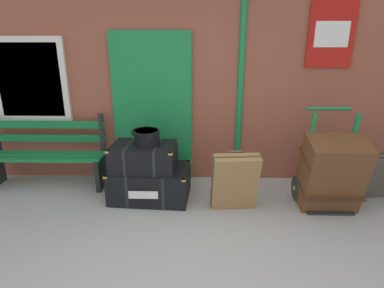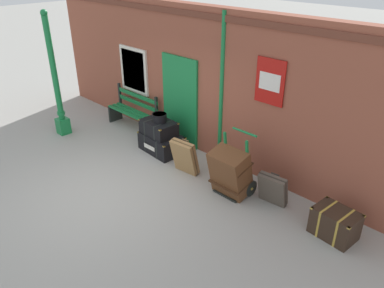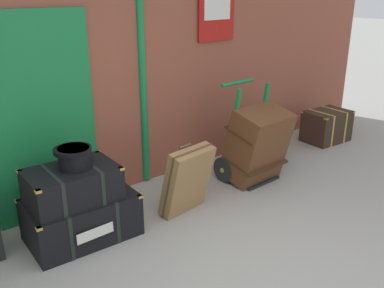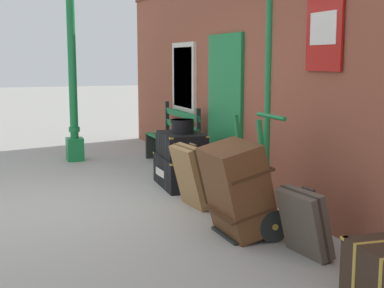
{
  "view_description": "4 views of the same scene",
  "coord_description": "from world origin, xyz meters",
  "px_view_note": "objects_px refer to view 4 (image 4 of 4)",
  "views": [
    {
      "loc": [
        0.19,
        -2.05,
        2.08
      ],
      "look_at": [
        0.09,
        1.94,
        0.7
      ],
      "focal_mm": 30.5,
      "sensor_mm": 36.0,
      "label": 1
    },
    {
      "loc": [
        5.43,
        -3.18,
        4.12
      ],
      "look_at": [
        0.55,
        1.77,
        0.56
      ],
      "focal_mm": 35.07,
      "sensor_mm": 36.0,
      "label": 2
    },
    {
      "loc": [
        -1.97,
        -1.6,
        2.29
      ],
      "look_at": [
        0.81,
        1.65,
        0.69
      ],
      "focal_mm": 39.75,
      "sensor_mm": 36.0,
      "label": 3
    },
    {
      "loc": [
        6.53,
        -0.74,
        1.74
      ],
      "look_at": [
        0.25,
        1.65,
        0.7
      ],
      "focal_mm": 51.11,
      "sensor_mm": 36.0,
      "label": 4
    }
  ],
  "objects_px": {
    "round_hatbox": "(183,125)",
    "porters_trolley": "(253,207)",
    "platform_bench": "(173,139)",
    "steamer_trunk_base": "(184,171)",
    "lamp_post": "(73,95)",
    "steamer_trunk_middle": "(181,144)",
    "suitcase_caramel": "(305,223)",
    "large_brown_trunk": "(237,189)",
    "suitcase_umber": "(191,176)"
  },
  "relations": [
    {
      "from": "lamp_post",
      "to": "steamer_trunk_middle",
      "type": "bearing_deg",
      "value": 24.11
    },
    {
      "from": "large_brown_trunk",
      "to": "suitcase_umber",
      "type": "xyz_separation_m",
      "value": [
        -1.16,
        -0.05,
        -0.1
      ]
    },
    {
      "from": "porters_trolley",
      "to": "large_brown_trunk",
      "type": "relative_size",
      "value": 1.26
    },
    {
      "from": "suitcase_umber",
      "to": "suitcase_caramel",
      "type": "distance_m",
      "value": 1.94
    },
    {
      "from": "steamer_trunk_middle",
      "to": "round_hatbox",
      "type": "bearing_deg",
      "value": 1.91
    },
    {
      "from": "steamer_trunk_base",
      "to": "suitcase_caramel",
      "type": "relative_size",
      "value": 1.67
    },
    {
      "from": "steamer_trunk_middle",
      "to": "round_hatbox",
      "type": "height_order",
      "value": "round_hatbox"
    },
    {
      "from": "platform_bench",
      "to": "porters_trolley",
      "type": "height_order",
      "value": "porters_trolley"
    },
    {
      "from": "suitcase_caramel",
      "to": "large_brown_trunk",
      "type": "bearing_deg",
      "value": -157.57
    },
    {
      "from": "steamer_trunk_base",
      "to": "steamer_trunk_middle",
      "type": "relative_size",
      "value": 1.25
    },
    {
      "from": "platform_bench",
      "to": "suitcase_caramel",
      "type": "distance_m",
      "value": 4.47
    },
    {
      "from": "round_hatbox",
      "to": "porters_trolley",
      "type": "bearing_deg",
      "value": -1.56
    },
    {
      "from": "large_brown_trunk",
      "to": "porters_trolley",
      "type": "bearing_deg",
      "value": 90.0
    },
    {
      "from": "platform_bench",
      "to": "porters_trolley",
      "type": "relative_size",
      "value": 1.32
    },
    {
      "from": "large_brown_trunk",
      "to": "suitcase_umber",
      "type": "height_order",
      "value": "large_brown_trunk"
    },
    {
      "from": "round_hatbox",
      "to": "suitcase_umber",
      "type": "distance_m",
      "value": 1.21
    },
    {
      "from": "steamer_trunk_middle",
      "to": "suitcase_umber",
      "type": "relative_size",
      "value": 1.09
    },
    {
      "from": "round_hatbox",
      "to": "suitcase_caramel",
      "type": "height_order",
      "value": "round_hatbox"
    },
    {
      "from": "lamp_post",
      "to": "large_brown_trunk",
      "type": "bearing_deg",
      "value": 10.35
    },
    {
      "from": "round_hatbox",
      "to": "large_brown_trunk",
      "type": "xyz_separation_m",
      "value": [
        2.24,
        -0.23,
        -0.37
      ]
    },
    {
      "from": "suitcase_umber",
      "to": "large_brown_trunk",
      "type": "bearing_deg",
      "value": 2.71
    },
    {
      "from": "steamer_trunk_middle",
      "to": "porters_trolley",
      "type": "bearing_deg",
      "value": -1.48
    },
    {
      "from": "platform_bench",
      "to": "porters_trolley",
      "type": "distance_m",
      "value": 3.74
    },
    {
      "from": "steamer_trunk_base",
      "to": "porters_trolley",
      "type": "distance_m",
      "value": 2.23
    },
    {
      "from": "platform_bench",
      "to": "round_hatbox",
      "type": "height_order",
      "value": "platform_bench"
    },
    {
      "from": "suitcase_caramel",
      "to": "platform_bench",
      "type": "bearing_deg",
      "value": 176.19
    },
    {
      "from": "lamp_post",
      "to": "platform_bench",
      "type": "distance_m",
      "value": 1.92
    },
    {
      "from": "suitcase_umber",
      "to": "suitcase_caramel",
      "type": "xyz_separation_m",
      "value": [
        1.9,
        0.36,
        -0.07
      ]
    },
    {
      "from": "platform_bench",
      "to": "suitcase_umber",
      "type": "bearing_deg",
      "value": -14.43
    },
    {
      "from": "round_hatbox",
      "to": "suitcase_caramel",
      "type": "distance_m",
      "value": 3.03
    },
    {
      "from": "platform_bench",
      "to": "porters_trolley",
      "type": "xyz_separation_m",
      "value": [
        3.72,
        -0.43,
        -0.17
      ]
    },
    {
      "from": "porters_trolley",
      "to": "platform_bench",
      "type": "bearing_deg",
      "value": 173.36
    },
    {
      "from": "large_brown_trunk",
      "to": "suitcase_caramel",
      "type": "height_order",
      "value": "large_brown_trunk"
    },
    {
      "from": "steamer_trunk_base",
      "to": "round_hatbox",
      "type": "height_order",
      "value": "round_hatbox"
    },
    {
      "from": "steamer_trunk_middle",
      "to": "porters_trolley",
      "type": "height_order",
      "value": "porters_trolley"
    },
    {
      "from": "porters_trolley",
      "to": "suitcase_caramel",
      "type": "relative_size",
      "value": 1.92
    },
    {
      "from": "platform_bench",
      "to": "steamer_trunk_base",
      "type": "distance_m",
      "value": 1.55
    },
    {
      "from": "large_brown_trunk",
      "to": "suitcase_caramel",
      "type": "bearing_deg",
      "value": 22.43
    },
    {
      "from": "round_hatbox",
      "to": "large_brown_trunk",
      "type": "relative_size",
      "value": 0.36
    },
    {
      "from": "lamp_post",
      "to": "suitcase_caramel",
      "type": "distance_m",
      "value": 5.66
    },
    {
      "from": "porters_trolley",
      "to": "large_brown_trunk",
      "type": "distance_m",
      "value": 0.27
    },
    {
      "from": "porters_trolley",
      "to": "round_hatbox",
      "type": "bearing_deg",
      "value": 178.44
    },
    {
      "from": "steamer_trunk_base",
      "to": "porters_trolley",
      "type": "bearing_deg",
      "value": -1.91
    },
    {
      "from": "platform_bench",
      "to": "steamer_trunk_middle",
      "type": "relative_size",
      "value": 1.91
    },
    {
      "from": "suitcase_caramel",
      "to": "porters_trolley",
      "type": "bearing_deg",
      "value": -169.65
    },
    {
      "from": "porters_trolley",
      "to": "lamp_post",
      "type": "bearing_deg",
      "value": -167.66
    },
    {
      "from": "platform_bench",
      "to": "lamp_post",
      "type": "bearing_deg",
      "value": -124.74
    },
    {
      "from": "large_brown_trunk",
      "to": "suitcase_umber",
      "type": "distance_m",
      "value": 1.16
    },
    {
      "from": "platform_bench",
      "to": "steamer_trunk_base",
      "type": "relative_size",
      "value": 1.52
    },
    {
      "from": "round_hatbox",
      "to": "porters_trolley",
      "type": "height_order",
      "value": "porters_trolley"
    }
  ]
}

